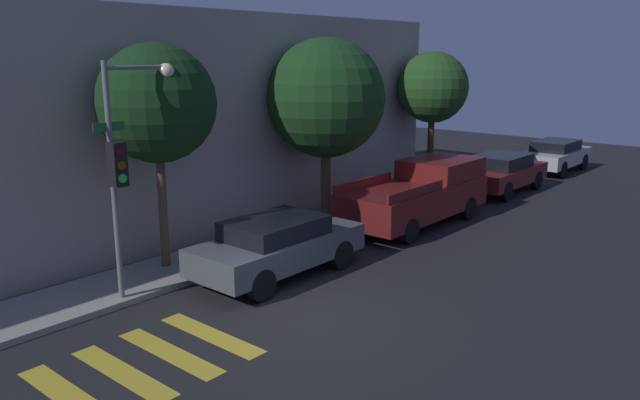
{
  "coord_description": "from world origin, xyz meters",
  "views": [
    {
      "loc": [
        -8.73,
        -7.91,
        5.23
      ],
      "look_at": [
        2.94,
        2.1,
        1.6
      ],
      "focal_mm": 35.0,
      "sensor_mm": 36.0,
      "label": 1
    }
  ],
  "objects_px": {
    "traffic_light_pole": "(128,146)",
    "pickup_truck": "(420,193)",
    "sedan_middle": "(502,172)",
    "tree_far_end": "(433,88)",
    "sedan_near_corner": "(278,245)",
    "sedan_far_end": "(556,155)",
    "tree_near_corner": "(157,104)",
    "tree_midblock": "(326,98)"
  },
  "relations": [
    {
      "from": "traffic_light_pole",
      "to": "pickup_truck",
      "type": "relative_size",
      "value": 0.91
    },
    {
      "from": "traffic_light_pole",
      "to": "tree_midblock",
      "type": "bearing_deg",
      "value": 8.05
    },
    {
      "from": "traffic_light_pole",
      "to": "sedan_far_end",
      "type": "distance_m",
      "value": 21.1
    },
    {
      "from": "sedan_near_corner",
      "to": "pickup_truck",
      "type": "distance_m",
      "value": 6.35
    },
    {
      "from": "traffic_light_pole",
      "to": "sedan_far_end",
      "type": "xyz_separation_m",
      "value": [
        20.91,
        -1.27,
        -2.6
      ]
    },
    {
      "from": "tree_far_end",
      "to": "sedan_near_corner",
      "type": "bearing_deg",
      "value": -167.82
    },
    {
      "from": "pickup_truck",
      "to": "tree_midblock",
      "type": "relative_size",
      "value": 0.98
    },
    {
      "from": "sedan_far_end",
      "to": "tree_far_end",
      "type": "height_order",
      "value": "tree_far_end"
    },
    {
      "from": "sedan_middle",
      "to": "tree_midblock",
      "type": "distance_m",
      "value": 8.63
    },
    {
      "from": "tree_near_corner",
      "to": "sedan_middle",
      "type": "bearing_deg",
      "value": -9.64
    },
    {
      "from": "sedan_near_corner",
      "to": "tree_far_end",
      "type": "relative_size",
      "value": 0.83
    },
    {
      "from": "traffic_light_pole",
      "to": "sedan_middle",
      "type": "height_order",
      "value": "traffic_light_pole"
    },
    {
      "from": "traffic_light_pole",
      "to": "pickup_truck",
      "type": "bearing_deg",
      "value": -7.69
    },
    {
      "from": "sedan_middle",
      "to": "tree_near_corner",
      "type": "height_order",
      "value": "tree_near_corner"
    },
    {
      "from": "pickup_truck",
      "to": "tree_midblock",
      "type": "xyz_separation_m",
      "value": [
        -1.8,
        2.34,
        2.92
      ]
    },
    {
      "from": "sedan_far_end",
      "to": "tree_midblock",
      "type": "bearing_deg",
      "value": 170.02
    },
    {
      "from": "pickup_truck",
      "to": "tree_far_end",
      "type": "height_order",
      "value": "tree_far_end"
    },
    {
      "from": "pickup_truck",
      "to": "sedan_middle",
      "type": "xyz_separation_m",
      "value": [
        5.91,
        0.0,
        -0.18
      ]
    },
    {
      "from": "traffic_light_pole",
      "to": "sedan_far_end",
      "type": "relative_size",
      "value": 1.18
    },
    {
      "from": "traffic_light_pole",
      "to": "sedan_near_corner",
      "type": "height_order",
      "value": "traffic_light_pole"
    },
    {
      "from": "sedan_far_end",
      "to": "pickup_truck",
      "type": "bearing_deg",
      "value": 180.0
    },
    {
      "from": "traffic_light_pole",
      "to": "tree_near_corner",
      "type": "relative_size",
      "value": 0.93
    },
    {
      "from": "traffic_light_pole",
      "to": "sedan_middle",
      "type": "xyz_separation_m",
      "value": [
        15.29,
        -1.27,
        -2.58
      ]
    },
    {
      "from": "sedan_near_corner",
      "to": "pickup_truck",
      "type": "bearing_deg",
      "value": -0.0
    },
    {
      "from": "traffic_light_pole",
      "to": "sedan_middle",
      "type": "bearing_deg",
      "value": -4.74
    },
    {
      "from": "sedan_near_corner",
      "to": "sedan_middle",
      "type": "height_order",
      "value": "sedan_middle"
    },
    {
      "from": "sedan_far_end",
      "to": "tree_midblock",
      "type": "distance_m",
      "value": 13.87
    },
    {
      "from": "traffic_light_pole",
      "to": "tree_far_end",
      "type": "bearing_deg",
      "value": 4.42
    },
    {
      "from": "traffic_light_pole",
      "to": "tree_midblock",
      "type": "height_order",
      "value": "tree_midblock"
    },
    {
      "from": "pickup_truck",
      "to": "sedan_middle",
      "type": "height_order",
      "value": "pickup_truck"
    },
    {
      "from": "sedan_middle",
      "to": "pickup_truck",
      "type": "bearing_deg",
      "value": -180.0
    },
    {
      "from": "sedan_middle",
      "to": "sedan_far_end",
      "type": "relative_size",
      "value": 1.03
    },
    {
      "from": "sedan_near_corner",
      "to": "sedan_far_end",
      "type": "xyz_separation_m",
      "value": [
        17.86,
        -0.0,
        -0.01
      ]
    },
    {
      "from": "traffic_light_pole",
      "to": "pickup_truck",
      "type": "xyz_separation_m",
      "value": [
        9.39,
        -1.27,
        -2.4
      ]
    },
    {
      "from": "tree_near_corner",
      "to": "tree_midblock",
      "type": "xyz_separation_m",
      "value": [
        6.09,
        0.0,
        -0.2
      ]
    },
    {
      "from": "sedan_middle",
      "to": "tree_midblock",
      "type": "height_order",
      "value": "tree_midblock"
    },
    {
      "from": "tree_midblock",
      "to": "sedan_near_corner",
      "type": "bearing_deg",
      "value": -152.76
    },
    {
      "from": "traffic_light_pole",
      "to": "tree_midblock",
      "type": "relative_size",
      "value": 0.89
    },
    {
      "from": "sedan_near_corner",
      "to": "sedan_far_end",
      "type": "height_order",
      "value": "sedan_near_corner"
    },
    {
      "from": "sedan_near_corner",
      "to": "sedan_far_end",
      "type": "relative_size",
      "value": 1.03
    },
    {
      "from": "sedan_far_end",
      "to": "tree_near_corner",
      "type": "bearing_deg",
      "value": 173.12
    },
    {
      "from": "traffic_light_pole",
      "to": "sedan_middle",
      "type": "relative_size",
      "value": 1.15
    }
  ]
}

